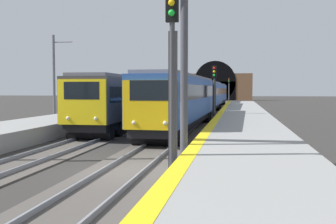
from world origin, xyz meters
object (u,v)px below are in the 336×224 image
object	(u,v)px
railway_signal_near	(172,68)
overhead_signal_gantry	(75,17)
railway_signal_mid	(214,89)
train_adjacent_platform	(154,96)
train_main_approaching	(205,95)
railway_signal_far	(229,88)
catenary_mast_near	(54,79)

from	to	relation	value
railway_signal_near	overhead_signal_gantry	world-z (taller)	overhead_signal_gantry
railway_signal_near	railway_signal_mid	world-z (taller)	railway_signal_near
train_adjacent_platform	overhead_signal_gantry	distance (m)	25.54
train_main_approaching	railway_signal_far	bearing A→B (deg)	178.53
train_adjacent_platform	railway_signal_far	xyz separation A→B (m)	(45.70, -6.35, 0.99)
train_adjacent_platform	catenary_mast_near	size ratio (longest dim) A/B	5.19
railway_signal_near	railway_signal_mid	xyz separation A→B (m)	(21.50, 0.00, -0.62)
railway_signal_far	catenary_mast_near	distance (m)	55.47
train_main_approaching	railway_signal_far	xyz separation A→B (m)	(37.24, -1.90, 0.99)
railway_signal_far	overhead_signal_gantry	xyz separation A→B (m)	(-70.91, 4.12, 2.45)
train_main_approaching	catenary_mast_near	size ratio (longest dim) A/B	8.02
railway_signal_mid	overhead_signal_gantry	bearing A→B (deg)	-12.22
catenary_mast_near	railway_signal_far	bearing A→B (deg)	-13.73
railway_signal_mid	catenary_mast_near	distance (m)	13.35
railway_signal_far	overhead_signal_gantry	distance (m)	71.07
railway_signal_mid	catenary_mast_near	size ratio (longest dim) A/B	0.66
train_main_approaching	overhead_signal_gantry	xyz separation A→B (m)	(-33.67, 2.22, 3.45)
train_main_approaching	overhead_signal_gantry	world-z (taller)	overhead_signal_gantry
overhead_signal_gantry	catenary_mast_near	world-z (taller)	overhead_signal_gantry
catenary_mast_near	train_adjacent_platform	bearing A→B (deg)	-39.83
train_adjacent_platform	railway_signal_far	distance (m)	46.15
railway_signal_mid	overhead_signal_gantry	size ratio (longest dim) A/B	0.57
railway_signal_mid	catenary_mast_near	bearing A→B (deg)	-81.29
overhead_signal_gantry	train_main_approaching	bearing A→B (deg)	-3.78
train_adjacent_platform	railway_signal_near	world-z (taller)	railway_signal_near
railway_signal_far	overhead_signal_gantry	world-z (taller)	overhead_signal_gantry
train_main_approaching	railway_signal_near	size ratio (longest dim) A/B	9.92
train_main_approaching	railway_signal_mid	bearing A→B (deg)	8.85
train_main_approaching	catenary_mast_near	xyz separation A→B (m)	(-16.64, 11.27, 1.58)
overhead_signal_gantry	catenary_mast_near	distance (m)	19.37
railway_signal_near	catenary_mast_near	size ratio (longest dim) A/B	0.81
catenary_mast_near	train_main_approaching	bearing A→B (deg)	-34.10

